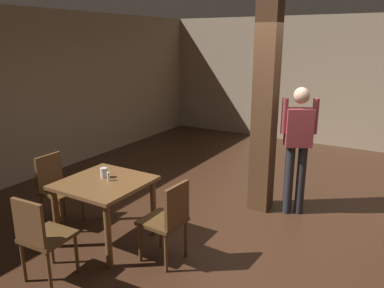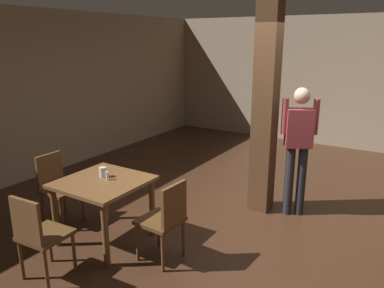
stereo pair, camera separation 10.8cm
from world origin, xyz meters
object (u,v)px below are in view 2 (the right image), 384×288
Objects in this scene: chair_west at (57,185)px; chair_east at (166,218)px; dining_table at (104,191)px; salt_shaker at (107,176)px; napkin_cup at (103,172)px; chair_south at (39,233)px; standing_person at (298,143)px.

chair_west is 1.72m from chair_east.
dining_table is 9.28× the size of salt_shaker.
napkin_cup reaches higher than dining_table.
napkin_cup is at bearing 95.25° from chair_south.
standing_person is at bearing 35.93° from chair_west.
chair_west reaches higher than dining_table.
dining_table is 7.86× the size of napkin_cup.
chair_east is 7.61× the size of napkin_cup.
chair_east is (1.72, -0.01, 0.00)m from chair_west.
salt_shaker is (-0.82, 0.02, 0.30)m from chair_east.
chair_west is (-0.87, 0.92, 0.00)m from chair_south.
salt_shaker is (0.02, 0.92, 0.30)m from chair_south.
chair_south and chair_west have the same top height.
chair_south reaches higher than napkin_cup.
salt_shaker is at bearing 178.85° from chair_east.
dining_table is 1.03× the size of chair_west.
standing_person is (1.63, 1.82, 0.20)m from salt_shaker.
dining_table is 1.03× the size of chair_east.
dining_table is 0.53× the size of standing_person.
dining_table is 0.22m from napkin_cup.
standing_person is at bearing 48.11° from dining_table.
chair_west is at bearing 179.71° from chair_east.
standing_person is (1.74, 1.77, 0.19)m from napkin_cup.
chair_east is at bearing -0.29° from chair_west.
standing_person is (2.52, 1.83, 0.50)m from chair_west.
chair_south reaches higher than dining_table.
dining_table is at bearing -46.66° from napkin_cup.
napkin_cup is (-0.94, 0.06, 0.31)m from chair_east.
chair_east is at bearing 1.28° from dining_table.
dining_table is 0.90m from chair_south.
dining_table is at bearing -1.86° from chair_west.
dining_table is at bearing 90.77° from chair_south.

